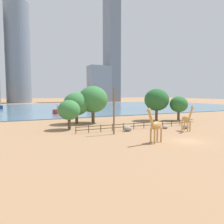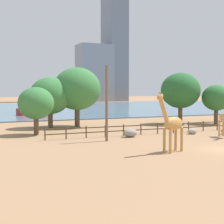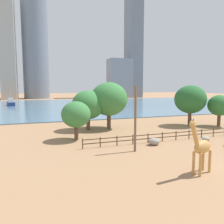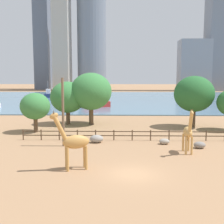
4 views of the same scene
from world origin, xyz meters
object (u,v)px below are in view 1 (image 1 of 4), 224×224
at_px(giraffe_companion, 155,126).
at_px(tree_center_broad, 179,104).
at_px(utility_pole, 114,111).
at_px(tree_left_small, 157,100).
at_px(boulder_small, 186,127).
at_px(boulder_near_fence, 165,127).
at_px(boat_ferry, 63,110).
at_px(tree_right_small, 76,104).
at_px(tree_left_large, 69,110).
at_px(boulder_by_pole, 128,129).
at_px(tree_right_tall, 93,99).
at_px(giraffe_tall, 187,119).

height_order(giraffe_companion, tree_center_broad, tree_center_broad).
height_order(utility_pole, tree_center_broad, utility_pole).
bearing_deg(utility_pole, tree_left_small, 34.94).
bearing_deg(utility_pole, boulder_small, -2.39).
height_order(boulder_near_fence, boat_ferry, boat_ferry).
distance_m(boulder_small, tree_right_small, 23.45).
relative_size(utility_pole, boat_ferry, 1.05).
bearing_deg(tree_right_small, boulder_small, -41.82).
distance_m(utility_pole, tree_left_large, 9.67).
relative_size(tree_left_large, tree_right_small, 0.79).
bearing_deg(tree_center_broad, tree_left_large, -176.05).
distance_m(utility_pole, boulder_by_pole, 5.21).
xyz_separation_m(giraffe_companion, boulder_small, (12.59, 7.39, -2.02)).
xyz_separation_m(giraffe_companion, tree_left_large, (-7.97, 15.96, 1.27)).
height_order(tree_left_large, boat_ferry, boat_ferry).
distance_m(boulder_near_fence, tree_left_small, 13.72).
xyz_separation_m(utility_pole, tree_right_tall, (1.68, 14.65, 1.56)).
height_order(tree_left_small, boat_ferry, tree_left_small).
height_order(giraffe_companion, tree_left_large, tree_left_large).
bearing_deg(utility_pole, tree_right_small, 98.32).
bearing_deg(boulder_by_pole, tree_left_small, 36.96).
bearing_deg(giraffe_tall, tree_left_large, -118.22).
bearing_deg(giraffe_tall, boulder_by_pole, -113.22).
relative_size(tree_left_large, tree_left_small, 0.70).
bearing_deg(tree_right_tall, boat_ferry, 93.24).
distance_m(boulder_small, tree_center_broad, 13.46).
distance_m(boulder_near_fence, boat_ferry, 39.94).
distance_m(utility_pole, boulder_near_fence, 12.07).
xyz_separation_m(giraffe_companion, boulder_by_pole, (1.12, 9.75, -1.92)).
relative_size(tree_left_large, tree_right_tall, 0.66).
xyz_separation_m(boulder_small, tree_right_tall, (-13.36, 15.28, 5.03)).
xyz_separation_m(giraffe_companion, boulder_near_fence, (9.04, 9.16, -2.06)).
distance_m(utility_pole, boat_ferry, 39.55).
distance_m(boulder_by_pole, boat_ferry, 37.88).
bearing_deg(tree_center_broad, utility_pole, -156.39).
distance_m(boulder_small, boat_ferry, 42.73).
bearing_deg(boulder_near_fence, boat_ferry, 106.32).
relative_size(giraffe_companion, tree_center_broad, 0.84).
distance_m(giraffe_companion, tree_left_small, 25.62).
bearing_deg(boat_ferry, boulder_by_pole, -107.23).
xyz_separation_m(giraffe_tall, tree_right_small, (-15.40, 17.44, 2.24)).
distance_m(giraffe_tall, boat_ferry, 44.09).
bearing_deg(tree_right_tall, giraffe_tall, -56.30).
relative_size(utility_pole, tree_center_broad, 1.27).
bearing_deg(tree_left_small, boat_ferry, 122.78).
bearing_deg(utility_pole, boulder_near_fence, 5.66).
height_order(tree_right_small, boat_ferry, tree_right_small).
bearing_deg(boulder_by_pole, tree_right_tall, 98.33).
height_order(boulder_near_fence, tree_left_large, tree_left_large).
height_order(giraffe_companion, tree_left_small, tree_left_small).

